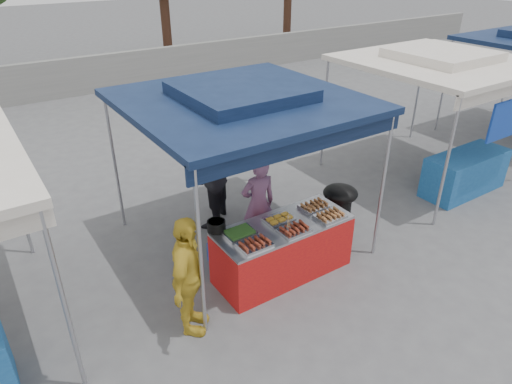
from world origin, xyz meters
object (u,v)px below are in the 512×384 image
vendor_table (283,249)px  wok_burner (339,207)px  cooking_pot (216,226)px  vendor_woman (258,204)px  customer_person (188,277)px  helper_man (206,175)px

vendor_table → wok_burner: 1.39m
vendor_table → cooking_pot: cooking_pot is taller
vendor_woman → customer_person: bearing=40.2°
vendor_table → customer_person: bearing=-170.6°
vendor_table → cooking_pot: bearing=156.0°
vendor_table → cooking_pot: size_ratio=7.84×
vendor_table → cooking_pot: 1.07m
wok_burner → helper_man: 2.25m
vendor_woman → helper_man: size_ratio=0.84×
customer_person → helper_man: bearing=5.7°
cooking_pot → helper_man: (0.64, 1.47, -0.00)m
customer_person → wok_burner: bearing=-40.5°
helper_man → customer_person: 2.55m
cooking_pot → vendor_woman: 1.04m
cooking_pot → wok_burner: bearing=-2.5°
wok_burner → vendor_woman: 1.37m
cooking_pot → vendor_woman: vendor_woman is taller
vendor_table → customer_person: 1.69m
vendor_table → cooking_pot: (-0.86, 0.38, 0.50)m
wok_burner → customer_person: 3.03m
vendor_table → helper_man: bearing=96.9°
cooking_pot → vendor_woman: bearing=22.3°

